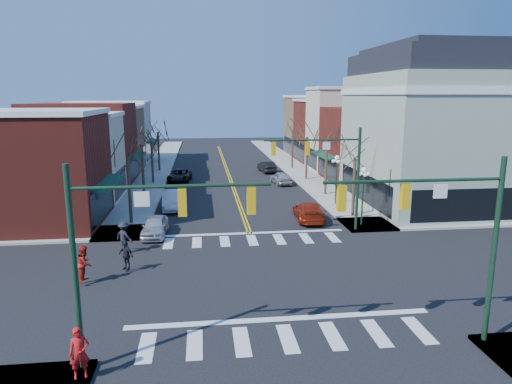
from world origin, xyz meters
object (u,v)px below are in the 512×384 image
object	(u,v)px
lamppost_midblock	(336,171)
car_right_mid	(281,178)
car_left_far	(180,176)
pedestrian_red_a	(79,353)
car_right_near	(309,211)
car_right_far	(267,167)
victorian_corner	(435,127)
car_left_near	(155,226)
pedestrian_dark_a	(126,255)
pedestrian_dark_b	(124,236)
pedestrian_red_b	(85,264)
car_left_mid	(172,200)
lamppost_corner	(363,186)

from	to	relation	value
lamppost_midblock	car_right_mid	bearing A→B (deg)	106.59
car_left_far	pedestrian_red_a	world-z (taller)	pedestrian_red_a
car_right_near	car_right_far	size ratio (longest dim) A/B	1.16
victorian_corner	car_left_near	bearing A→B (deg)	-164.15
car_right_near	pedestrian_dark_a	bearing A→B (deg)	40.43
victorian_corner	pedestrian_dark_b	world-z (taller)	victorian_corner
car_left_near	pedestrian_red_a	size ratio (longest dim) A/B	2.20
car_right_near	pedestrian_red_b	world-z (taller)	pedestrian_red_b
car_left_near	car_left_mid	bearing A→B (deg)	87.24
car_left_far	pedestrian_dark_b	bearing A→B (deg)	-89.96
car_right_mid	pedestrian_red_b	bearing A→B (deg)	53.00
car_right_far	car_right_mid	bearing A→B (deg)	85.09
car_left_far	lamppost_midblock	bearing A→B (deg)	-36.94
lamppost_corner	pedestrian_red_b	size ratio (longest dim) A/B	2.35
car_left_mid	car_right_mid	size ratio (longest dim) A/B	1.17
car_left_near	pedestrian_dark_a	xyz separation A→B (m)	(-0.90, -6.42, 0.29)
lamppost_corner	car_right_mid	xyz separation A→B (m)	(-3.01, 16.61, -2.29)
lamppost_midblock	pedestrian_red_a	xyz separation A→B (m)	(-15.50, -23.04, -1.93)
car_left_near	car_right_far	distance (m)	27.30
pedestrian_red_b	pedestrian_dark_b	size ratio (longest dim) A/B	1.02
car_left_mid	pedestrian_dark_a	distance (m)	13.90
victorian_corner	car_left_mid	distance (m)	22.98
lamppost_corner	lamppost_midblock	bearing A→B (deg)	90.00
lamppost_midblock	pedestrian_red_b	distance (m)	22.81
lamppost_corner	car_right_near	world-z (taller)	lamppost_corner
lamppost_corner	pedestrian_red_a	bearing A→B (deg)	-133.14
car_left_far	car_right_mid	bearing A→B (deg)	-7.82
car_left_mid	car_right_mid	bearing A→B (deg)	38.06
car_left_near	car_left_far	world-z (taller)	car_left_far
car_left_mid	pedestrian_red_b	xyz separation A→B (m)	(-3.39, -15.16, 0.31)
pedestrian_dark_b	victorian_corner	bearing A→B (deg)	-123.63
lamppost_midblock	car_left_near	size ratio (longest dim) A/B	1.11
pedestrian_red_b	victorian_corner	bearing A→B (deg)	-58.81
car_right_far	pedestrian_red_a	xyz separation A→B (m)	(-12.10, -40.94, 0.36)
car_left_near	car_right_near	xyz separation A→B (m)	(11.20, 2.62, 0.03)
pedestrian_red_b	pedestrian_red_a	bearing A→B (deg)	-165.80
car_right_mid	car_left_mid	bearing A→B (deg)	34.62
lamppost_midblock	car_right_near	xyz separation A→B (m)	(-3.40, -4.38, -2.27)
car_left_mid	car_right_near	bearing A→B (deg)	-28.19
car_left_mid	pedestrian_red_b	distance (m)	15.54
victorian_corner	car_left_mid	bearing A→B (deg)	177.70
car_left_mid	car_left_near	bearing A→B (deg)	-99.21
car_right_near	car_left_near	bearing A→B (deg)	16.84
lamppost_corner	pedestrian_dark_b	xyz separation A→B (m)	(-16.07, -3.83, -1.91)
victorian_corner	car_right_mid	size ratio (longest dim) A/B	3.60
car_left_mid	pedestrian_dark_b	world-z (taller)	pedestrian_dark_b
car_right_near	pedestrian_dark_a	distance (m)	15.10
lamppost_midblock	car_left_mid	distance (m)	14.07
car_right_mid	pedestrian_dark_b	world-z (taller)	pedestrian_dark_b
car_left_near	pedestrian_dark_a	bearing A→B (deg)	-95.25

